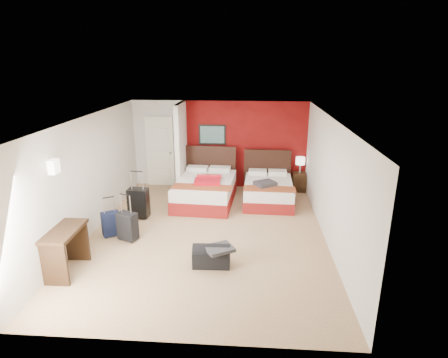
# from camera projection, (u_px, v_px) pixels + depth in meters

# --- Properties ---
(ground) EXTENTS (6.50, 6.50, 0.00)m
(ground) POSITION_uv_depth(u_px,v_px,m) (207.00, 234.00, 8.03)
(ground) COLOR tan
(ground) RESTS_ON ground
(room_walls) EXTENTS (5.02, 6.52, 2.50)m
(room_walls) POSITION_uv_depth(u_px,v_px,m) (156.00, 160.00, 9.09)
(room_walls) COLOR silver
(room_walls) RESTS_ON ground
(red_accent_panel) EXTENTS (3.50, 0.04, 2.50)m
(red_accent_panel) POSITION_uv_depth(u_px,v_px,m) (245.00, 145.00, 10.66)
(red_accent_panel) COLOR maroon
(red_accent_panel) RESTS_ON ground
(partition_wall) EXTENTS (0.12, 1.20, 2.50)m
(partition_wall) POSITION_uv_depth(u_px,v_px,m) (181.00, 149.00, 10.19)
(partition_wall) COLOR silver
(partition_wall) RESTS_ON ground
(entry_door) EXTENTS (0.82, 0.06, 2.05)m
(entry_door) POSITION_uv_depth(u_px,v_px,m) (160.00, 151.00, 10.87)
(entry_door) COLOR silver
(entry_door) RESTS_ON ground
(bed_left) EXTENTS (1.57, 2.15, 0.62)m
(bed_left) POSITION_uv_depth(u_px,v_px,m) (205.00, 191.00, 9.73)
(bed_left) COLOR silver
(bed_left) RESTS_ON ground
(bed_right) EXTENTS (1.31, 1.83, 0.54)m
(bed_right) POSITION_uv_depth(u_px,v_px,m) (268.00, 192.00, 9.77)
(bed_right) COLOR white
(bed_right) RESTS_ON ground
(red_suitcase_open) EXTENTS (0.69, 0.92, 0.11)m
(red_suitcase_open) POSITION_uv_depth(u_px,v_px,m) (208.00, 179.00, 9.52)
(red_suitcase_open) COLOR red
(red_suitcase_open) RESTS_ON bed_left
(jacket_bundle) EXTENTS (0.62, 0.59, 0.12)m
(jacket_bundle) POSITION_uv_depth(u_px,v_px,m) (265.00, 184.00, 9.39)
(jacket_bundle) COLOR #3A393E
(jacket_bundle) RESTS_ON bed_right
(nightstand) EXTENTS (0.40, 0.40, 0.53)m
(nightstand) POSITION_uv_depth(u_px,v_px,m) (299.00, 182.00, 10.59)
(nightstand) COLOR #301E10
(nightstand) RESTS_ON ground
(table_lamp) EXTENTS (0.32, 0.32, 0.46)m
(table_lamp) POSITION_uv_depth(u_px,v_px,m) (300.00, 165.00, 10.44)
(table_lamp) COLOR white
(table_lamp) RESTS_ON nightstand
(suitcase_black) EXTENTS (0.48, 0.32, 0.69)m
(suitcase_black) POSITION_uv_depth(u_px,v_px,m) (139.00, 204.00, 8.76)
(suitcase_black) COLOR black
(suitcase_black) RESTS_ON ground
(suitcase_charcoal) EXTENTS (0.45, 0.37, 0.58)m
(suitcase_charcoal) POSITION_uv_depth(u_px,v_px,m) (128.00, 227.00, 7.68)
(suitcase_charcoal) COLOR black
(suitcase_charcoal) RESTS_ON ground
(suitcase_navy) EXTENTS (0.43, 0.39, 0.51)m
(suitcase_navy) POSITION_uv_depth(u_px,v_px,m) (111.00, 225.00, 7.87)
(suitcase_navy) COLOR black
(suitcase_navy) RESTS_ON ground
(duffel_bag) EXTENTS (0.69, 0.38, 0.34)m
(duffel_bag) POSITION_uv_depth(u_px,v_px,m) (212.00, 257.00, 6.77)
(duffel_bag) COLOR black
(duffel_bag) RESTS_ON ground
(jacket_draped) EXTENTS (0.61, 0.58, 0.06)m
(jacket_draped) POSITION_uv_depth(u_px,v_px,m) (219.00, 248.00, 6.65)
(jacket_draped) COLOR #35363A
(jacket_draped) RESTS_ON duffel_bag
(desk) EXTENTS (0.51, 1.00, 0.82)m
(desk) POSITION_uv_depth(u_px,v_px,m) (66.00, 251.00, 6.48)
(desk) COLOR black
(desk) RESTS_ON ground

